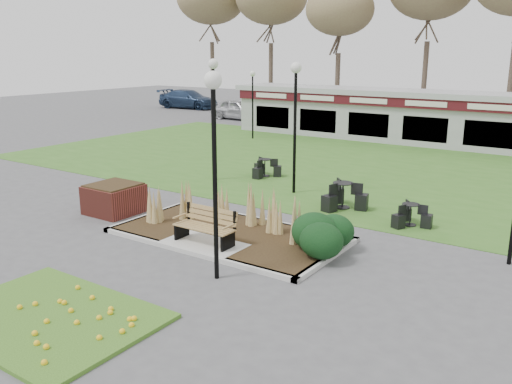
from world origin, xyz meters
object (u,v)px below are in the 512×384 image
Objects in this scene: bistro_set_c at (343,199)px; car_black at (343,111)px; food_pavilion at (434,118)px; car_blue at (189,99)px; lamp_post_near_left at (214,131)px; brick_planter at (114,198)px; car_silver at (239,109)px; lamp_post_mid_right at (295,99)px; lamp_post_far_left at (253,90)px; lamp_post_mid_left at (214,93)px; bistro_set_a at (265,171)px; park_bench at (206,225)px; bistro_set_b at (410,218)px.

bistro_set_c is 23.75m from car_black.
bistro_set_c is (1.41, -14.41, -1.17)m from food_pavilion.
lamp_post_near_left is at bearing -143.43° from car_blue.
brick_planter is 0.33× the size of car_silver.
lamp_post_mid_right reaches higher than lamp_post_near_left.
lamp_post_far_left is at bearing -132.59° from car_blue.
lamp_post_mid_left is 3.02× the size of bistro_set_c.
lamp_post_far_left is 2.91× the size of bistro_set_a.
bistro_set_c is 33.21m from car_blue.
lamp_post_mid_right is 22.24m from car_black.
park_bench reaches higher than bistro_set_a.
car_silver is 1.14× the size of car_black.
food_pavilion is at bearing 94.03° from lamp_post_near_left.
park_bench is 6.13m from bistro_set_b.
car_blue is (-23.94, 7.04, -0.65)m from food_pavilion.
lamp_post_mid_left reaches higher than bistro_set_b.
car_silver is (-14.49, 16.56, -2.64)m from lamp_post_mid_right.
bistro_set_b is at bearing 50.88° from park_bench.
lamp_post_far_left is 17.32m from bistro_set_b.
lamp_post_far_left is at bearing 108.22° from brick_planter.
bistro_set_b is (4.79, -1.38, -3.16)m from lamp_post_mid_right.
lamp_post_mid_right is at bearing 98.54° from park_bench.
bistro_set_a is (-4.75, 9.22, -3.12)m from lamp_post_near_left.
lamp_post_mid_left is at bearing 170.64° from bistro_set_b.
food_pavilion is 24.96m from car_blue.
car_blue is at bearing 138.15° from lamp_post_mid_right.
brick_planter is at bearing 170.31° from park_bench.
lamp_post_mid_left is 0.84× the size of car_blue.
lamp_post_near_left is at bearing -72.38° from lamp_post_mid_right.
lamp_post_mid_right is at bearing 163.89° from bistro_set_b.
car_blue is (-14.63, 11.08, -2.04)m from lamp_post_far_left.
food_pavilion is 5.27× the size of lamp_post_mid_right.
food_pavilion is 6.28× the size of car_black.
car_black is (-8.78, 26.75, 0.06)m from park_bench.
car_black is at bearing 87.27° from lamp_post_far_left.
brick_planter is at bearing -103.06° from food_pavilion.
lamp_post_near_left is at bearing -62.75° from bistro_set_a.
lamp_post_far_left reaches higher than park_bench.
lamp_post_mid_right is (3.48, 5.38, 2.92)m from brick_planter.
park_bench is at bearing 135.50° from lamp_post_near_left.
lamp_post_mid_right reaches higher than lamp_post_far_left.
car_silver is at bearing 124.97° from lamp_post_near_left.
lamp_post_far_left reaches higher than bistro_set_b.
bistro_set_b is 35.46m from car_blue.
car_black reaches higher than park_bench.
bistro_set_a is 19.27m from car_silver.
park_bench is 0.07× the size of food_pavilion.
lamp_post_far_left is at bearing 140.34° from bistro_set_b.
food_pavilion is (0.00, 19.71, 0.89)m from park_bench.
car_blue is (-20.68, 19.00, 0.57)m from bistro_set_a.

